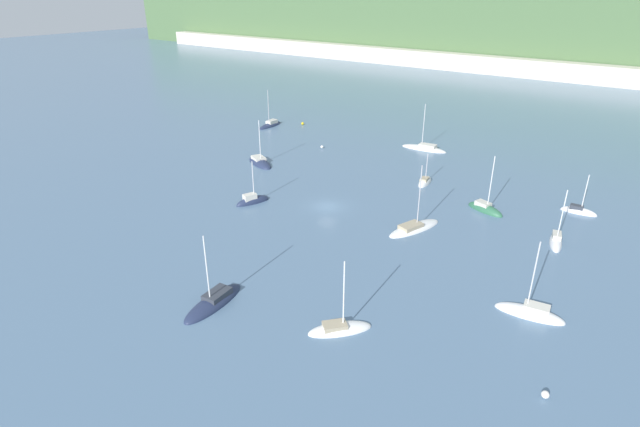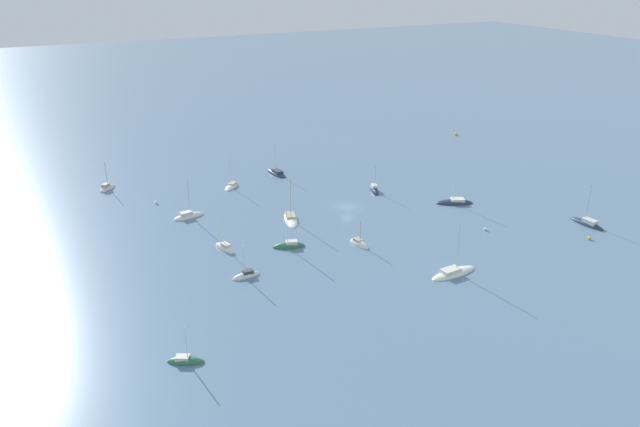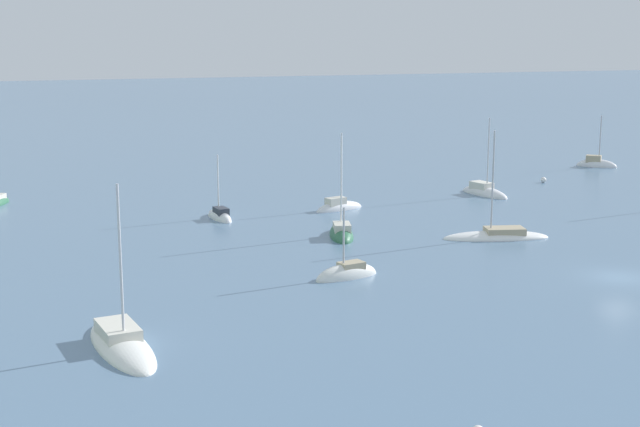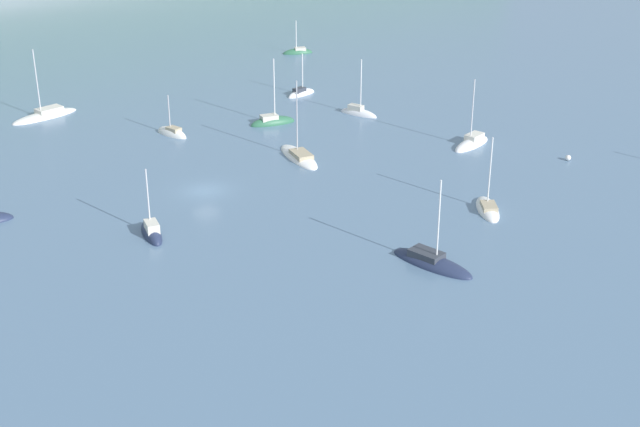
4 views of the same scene
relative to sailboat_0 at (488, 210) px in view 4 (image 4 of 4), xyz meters
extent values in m
plane|color=slate|center=(-17.42, 22.02, -0.08)|extent=(600.00, 600.00, 0.00)
ellipsoid|color=white|center=(0.02, 0.03, -0.08)|extent=(5.39, 5.86, 1.39)
cube|color=tan|center=(-0.29, -0.34, 0.54)|extent=(2.45, 2.54, 0.46)
cylinder|color=silver|center=(0.22, 0.26, 3.75)|extent=(0.14, 0.14, 6.89)
ellipsoid|color=silver|center=(13.27, 12.94, -0.08)|extent=(6.68, 2.91, 1.66)
cube|color=silver|center=(13.78, 13.02, 0.78)|extent=(2.50, 1.72, 0.80)
cylinder|color=silver|center=(12.95, 12.89, 4.08)|extent=(0.14, 0.14, 7.41)
ellipsoid|color=#232D4C|center=(-27.02, 16.70, -0.08)|extent=(3.18, 5.43, 1.95)
cube|color=silver|center=(-27.15, 16.30, 0.91)|extent=(1.65, 2.13, 0.90)
cylinder|color=silver|center=(-26.93, 16.94, 3.32)|extent=(0.14, 0.14, 5.72)
ellipsoid|color=white|center=(-10.43, 38.94, -0.08)|extent=(2.27, 4.91, 1.92)
cube|color=tan|center=(-10.37, 38.57, 0.70)|extent=(1.34, 1.85, 0.49)
cylinder|color=#B2B2B7|center=(-10.47, 39.18, 2.59)|extent=(0.14, 0.14, 4.28)
ellipsoid|color=#232D4C|center=(-12.47, -4.07, -0.08)|extent=(3.29, 8.14, 1.50)
cube|color=#333842|center=(-12.54, -3.44, 0.66)|extent=(2.00, 3.02, 0.65)
cylinder|color=silver|center=(-12.42, -4.46, 4.02)|extent=(0.14, 0.14, 7.36)
ellipsoid|color=white|center=(-4.16, 23.06, -0.08)|extent=(4.92, 8.95, 1.18)
cube|color=tan|center=(-4.37, 22.40, 0.52)|extent=(2.58, 3.47, 0.54)
cylinder|color=#B2B2B7|center=(-4.04, 23.47, 4.40)|extent=(0.14, 0.14, 8.31)
ellipsoid|color=#2D6647|center=(1.14, 34.24, -0.08)|extent=(5.99, 3.55, 1.89)
cube|color=beige|center=(0.71, 34.39, 0.78)|extent=(2.35, 1.88, 0.66)
cylinder|color=silver|center=(1.41, 34.16, 4.23)|extent=(0.14, 0.14, 7.57)
ellipsoid|color=white|center=(-18.64, 55.32, -0.08)|extent=(9.09, 3.31, 1.34)
cube|color=silver|center=(-17.93, 55.38, 0.65)|extent=(3.35, 2.06, 0.72)
cylinder|color=silver|center=(-19.08, 55.28, 4.45)|extent=(0.14, 0.14, 8.32)
ellipsoid|color=silver|center=(11.83, 41.34, -0.08)|extent=(4.80, 1.74, 1.61)
cube|color=#333842|center=(11.45, 41.31, 0.67)|extent=(1.76, 1.11, 0.62)
cylinder|color=silver|center=(12.06, 41.36, 2.97)|extent=(0.14, 0.14, 5.21)
ellipsoid|color=#2D6647|center=(26.51, 59.42, -0.08)|extent=(5.02, 3.71, 1.55)
cube|color=beige|center=(26.85, 59.24, 0.60)|extent=(2.07, 1.84, 0.50)
cylinder|color=silver|center=(26.30, 59.53, 2.74)|extent=(0.14, 0.14, 4.78)
ellipsoid|color=silver|center=(11.58, 29.88, -0.08)|extent=(2.71, 5.44, 1.60)
cube|color=beige|center=(11.48, 30.29, 0.74)|extent=(1.44, 2.08, 0.76)
cylinder|color=silver|center=(11.65, 29.63, 3.72)|extent=(0.14, 0.14, 6.70)
sphere|color=white|center=(17.34, 2.74, 0.23)|extent=(0.62, 0.62, 0.62)
camera|label=1|loc=(20.84, -30.80, 28.88)|focal=28.00mm
camera|label=2|loc=(40.61, 125.72, 47.25)|focal=35.00mm
camera|label=3|loc=(-63.07, 62.50, 15.76)|focal=50.00mm
camera|label=4|loc=(-63.82, -47.66, 34.39)|focal=50.00mm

